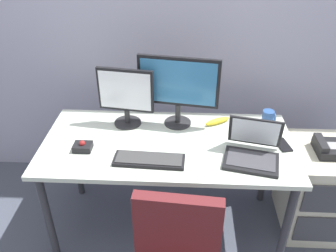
{
  "coord_description": "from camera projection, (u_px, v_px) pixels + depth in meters",
  "views": [
    {
      "loc": [
        0.09,
        -1.82,
        2.02
      ],
      "look_at": [
        0.0,
        0.0,
        0.87
      ],
      "focal_mm": 37.81,
      "sensor_mm": 36.0,
      "label": 1
    }
  ],
  "objects": [
    {
      "name": "desk",
      "position": [
        168.0,
        152.0,
        2.26
      ],
      "size": [
        1.57,
        0.75,
        0.75
      ],
      "color": "beige",
      "rests_on": "ground"
    },
    {
      "name": "desk_phone",
      "position": [
        328.0,
        148.0,
        2.28
      ],
      "size": [
        0.17,
        0.2,
        0.09
      ],
      "color": "black",
      "rests_on": "file_cabinet"
    },
    {
      "name": "trackball_mouse",
      "position": [
        83.0,
        146.0,
        2.14
      ],
      "size": [
        0.11,
        0.09,
        0.07
      ],
      "color": "black",
      "rests_on": "desk"
    },
    {
      "name": "coffee_mug",
      "position": [
        268.0,
        117.0,
        2.38
      ],
      "size": [
        0.09,
        0.08,
        0.1
      ],
      "color": "#2C5190",
      "rests_on": "desk"
    },
    {
      "name": "back_wall",
      "position": [
        173.0,
        7.0,
        2.48
      ],
      "size": [
        6.0,
        0.1,
        2.8
      ],
      "primitive_type": "cube",
      "color": "#9997AF",
      "rests_on": "ground"
    },
    {
      "name": "keyboard",
      "position": [
        149.0,
        160.0,
        2.04
      ],
      "size": [
        0.42,
        0.16,
        0.03
      ],
      "color": "black",
      "rests_on": "desk"
    },
    {
      "name": "cell_phone",
      "position": [
        283.0,
        144.0,
        2.19
      ],
      "size": [
        0.1,
        0.15,
        0.01
      ],
      "primitive_type": "cube",
      "rotation": [
        0.0,
        0.0,
        0.22
      ],
      "color": "black",
      "rests_on": "desk"
    },
    {
      "name": "laptop",
      "position": [
        252.0,
        150.0,
        2.05
      ],
      "size": [
        0.36,
        0.35,
        0.23
      ],
      "color": "black",
      "rests_on": "desk"
    },
    {
      "name": "monitor_side",
      "position": [
        126.0,
        95.0,
        2.29
      ],
      "size": [
        0.37,
        0.18,
        0.4
      ],
      "color": "#262628",
      "rests_on": "desk"
    },
    {
      "name": "ground_plane",
      "position": [
        168.0,
        225.0,
        2.62
      ],
      "size": [
        8.0,
        8.0,
        0.0
      ],
      "primitive_type": "plane",
      "color": "#424754"
    },
    {
      "name": "monitor_main",
      "position": [
        178.0,
        86.0,
        2.25
      ],
      "size": [
        0.52,
        0.18,
        0.48
      ],
      "color": "#262628",
      "rests_on": "desk"
    },
    {
      "name": "file_cabinet",
      "position": [
        316.0,
        188.0,
        2.48
      ],
      "size": [
        0.42,
        0.53,
        0.65
      ],
      "color": "beige",
      "rests_on": "ground"
    },
    {
      "name": "banana",
      "position": [
        217.0,
        121.0,
        2.39
      ],
      "size": [
        0.19,
        0.13,
        0.04
      ],
      "primitive_type": "ellipsoid",
      "rotation": [
        0.0,
        0.0,
        0.52
      ],
      "color": "yellow",
      "rests_on": "desk"
    }
  ]
}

